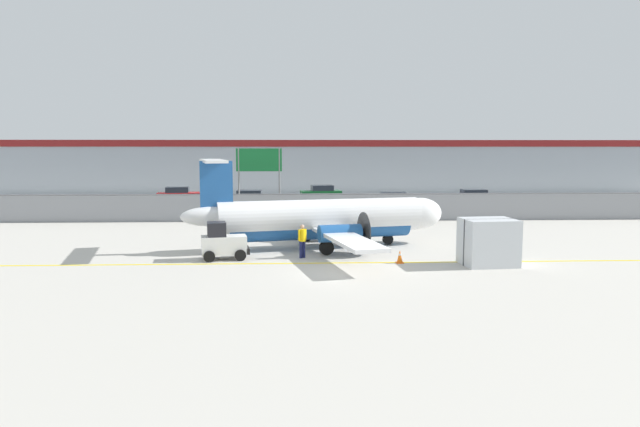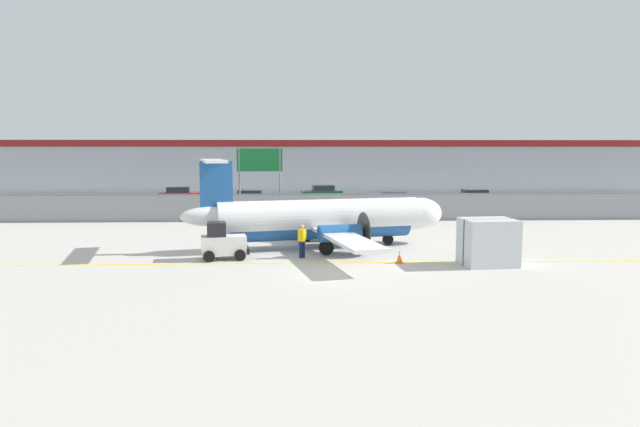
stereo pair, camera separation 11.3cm
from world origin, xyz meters
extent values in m
plane|color=#BCB7AD|center=(0.00, 0.00, 0.00)|extent=(140.00, 140.00, 0.00)
cube|color=yellow|center=(0.00, 2.00, 0.00)|extent=(84.00, 0.20, 0.01)
cube|color=gray|center=(0.00, 18.00, 1.00)|extent=(98.00, 0.04, 2.00)
cylinder|color=slate|center=(0.00, 18.00, 2.05)|extent=(98.00, 0.10, 0.10)
cube|color=#38383A|center=(0.00, 29.50, 0.06)|extent=(98.00, 17.00, 0.12)
cube|color=#A8B2BC|center=(0.00, 48.00, 3.25)|extent=(91.00, 8.00, 6.50)
cube|color=maroon|center=(0.00, 44.00, 6.10)|extent=(91.00, 0.20, 0.80)
cylinder|color=white|center=(-1.14, 6.31, 1.75)|extent=(11.50, 4.38, 1.90)
ellipsoid|color=white|center=(4.69, 7.64, 1.75)|extent=(2.96, 2.34, 1.80)
ellipsoid|color=white|center=(-6.96, 4.98, 1.95)|extent=(3.36, 1.73, 1.05)
cylinder|color=#1E5193|center=(-1.14, 6.31, 1.23)|extent=(10.27, 3.72, 1.48)
cube|color=white|center=(-1.04, 6.33, 1.18)|extent=(5.12, 15.95, 0.18)
cylinder|color=#1E5193|center=(-1.42, 8.91, 1.18)|extent=(2.35, 1.37, 0.90)
cone|color=black|center=(-0.30, 9.17, 1.18)|extent=(0.54, 0.53, 0.44)
cylinder|color=#262626|center=(-0.16, 9.20, 1.18)|extent=(0.51, 2.06, 2.10)
cylinder|color=#1E5193|center=(-0.27, 3.84, 1.18)|extent=(2.35, 1.37, 0.90)
cone|color=black|center=(0.86, 4.10, 1.18)|extent=(0.54, 0.53, 0.44)
cylinder|color=#262626|center=(1.00, 4.13, 1.18)|extent=(0.51, 2.06, 2.10)
cube|color=#1E5193|center=(-6.68, 5.04, 3.30)|extent=(1.70, 0.55, 3.10)
cube|color=white|center=(-6.82, 5.01, 4.85)|extent=(2.14, 4.92, 0.14)
cylinder|color=#59595B|center=(2.77, 7.20, 0.79)|extent=(0.17, 0.17, 0.97)
cylinder|color=black|center=(2.77, 7.20, 0.30)|extent=(0.63, 0.35, 0.60)
cylinder|color=#59595B|center=(-1.92, 8.40, 0.83)|extent=(0.17, 0.17, 0.90)
cylinder|color=black|center=(-1.92, 8.40, 0.38)|extent=(0.79, 0.38, 0.76)
cylinder|color=#59595B|center=(-0.94, 4.09, 0.83)|extent=(0.17, 0.17, 0.90)
cylinder|color=black|center=(-0.94, 4.09, 0.38)|extent=(0.79, 0.38, 0.76)
cube|color=silver|center=(-6.09, 3.15, 0.73)|extent=(2.36, 1.47, 0.90)
cube|color=black|center=(-6.44, 3.09, 1.53)|extent=(1.06, 1.14, 0.70)
cube|color=black|center=(-4.96, 3.36, 0.43)|extent=(0.35, 1.11, 0.30)
cylinder|color=black|center=(-5.46, 3.88, 0.28)|extent=(0.58, 0.28, 0.56)
cylinder|color=black|center=(-5.25, 2.69, 0.28)|extent=(0.58, 0.28, 0.56)
cylinder|color=black|center=(-6.94, 3.61, 0.28)|extent=(0.58, 0.28, 0.56)
cylinder|color=black|center=(-6.72, 2.43, 0.28)|extent=(0.58, 0.28, 0.56)
cylinder|color=#191E4C|center=(-2.27, 3.31, 0.42)|extent=(0.23, 0.23, 0.85)
cylinder|color=#191E4C|center=(-2.12, 3.44, 0.42)|extent=(0.23, 0.23, 0.85)
cylinder|color=yellow|center=(-2.19, 3.37, 1.15)|extent=(0.48, 0.48, 0.60)
cylinder|color=yellow|center=(-2.36, 3.23, 1.18)|extent=(0.14, 0.14, 0.55)
cylinder|color=yellow|center=(-2.03, 3.52, 1.18)|extent=(0.14, 0.14, 0.55)
sphere|color=tan|center=(-2.19, 3.37, 1.59)|extent=(0.22, 0.22, 0.22)
cube|color=silver|center=(6.58, 1.25, 1.10)|extent=(2.57, 2.20, 2.20)
cube|color=#333338|center=(6.58, 1.25, 1.10)|extent=(2.44, 0.30, 2.20)
cube|color=orange|center=(-6.13, 7.02, 0.02)|extent=(0.36, 0.36, 0.04)
cone|color=orange|center=(-6.13, 7.02, 0.34)|extent=(0.28, 0.28, 0.60)
cylinder|color=white|center=(-6.13, 7.02, 0.42)|extent=(0.17, 0.17, 0.08)
cube|color=orange|center=(2.49, 1.86, 0.02)|extent=(0.36, 0.36, 0.04)
cone|color=orange|center=(2.49, 1.86, 0.34)|extent=(0.28, 0.28, 0.60)
cylinder|color=white|center=(2.49, 1.86, 0.42)|extent=(0.17, 0.17, 0.08)
cube|color=orange|center=(1.29, 5.23, 0.02)|extent=(0.36, 0.36, 0.04)
cone|color=orange|center=(1.29, 5.23, 0.34)|extent=(0.28, 0.28, 0.60)
cylinder|color=white|center=(1.29, 5.23, 0.42)|extent=(0.17, 0.17, 0.08)
cube|color=red|center=(-14.14, 32.04, 0.74)|extent=(4.36, 2.15, 0.80)
cube|color=#262D38|center=(-14.29, 32.03, 1.42)|extent=(2.36, 1.79, 0.56)
cylinder|color=black|center=(-12.84, 33.09, 0.42)|extent=(0.62, 0.26, 0.60)
cylinder|color=black|center=(-12.65, 31.30, 0.42)|extent=(0.62, 0.26, 0.60)
cylinder|color=black|center=(-15.63, 32.78, 0.42)|extent=(0.62, 0.26, 0.60)
cylinder|color=black|center=(-15.43, 31.00, 0.42)|extent=(0.62, 0.26, 0.60)
cube|color=silver|center=(-6.92, 27.24, 0.74)|extent=(4.25, 1.82, 0.80)
cube|color=#262D38|center=(-6.77, 27.23, 1.42)|extent=(2.24, 1.62, 0.56)
cylinder|color=black|center=(-8.34, 26.38, 0.42)|extent=(0.61, 0.22, 0.60)
cylinder|color=black|center=(-8.29, 28.18, 0.42)|extent=(0.61, 0.22, 0.60)
cylinder|color=black|center=(-5.54, 26.30, 0.42)|extent=(0.61, 0.22, 0.60)
cylinder|color=black|center=(-5.49, 28.10, 0.42)|extent=(0.61, 0.22, 0.60)
cube|color=#19662D|center=(0.06, 33.97, 0.74)|extent=(4.38, 2.21, 0.80)
cube|color=#262D38|center=(0.21, 33.99, 1.42)|extent=(2.38, 1.82, 0.56)
cylinder|color=black|center=(-1.21, 32.91, 0.42)|extent=(0.62, 0.27, 0.60)
cylinder|color=black|center=(-1.44, 34.69, 0.42)|extent=(0.62, 0.27, 0.60)
cylinder|color=black|center=(1.57, 33.26, 0.42)|extent=(0.62, 0.27, 0.60)
cylinder|color=black|center=(1.34, 35.04, 0.42)|extent=(0.62, 0.27, 0.60)
cube|color=slate|center=(5.86, 24.58, 0.74)|extent=(4.33, 2.06, 0.80)
cube|color=#262D38|center=(6.01, 24.57, 1.42)|extent=(2.33, 1.75, 0.56)
cylinder|color=black|center=(4.39, 23.81, 0.42)|extent=(0.62, 0.25, 0.60)
cylinder|color=black|center=(4.55, 25.60, 0.42)|extent=(0.62, 0.25, 0.60)
cylinder|color=black|center=(7.18, 23.56, 0.42)|extent=(0.62, 0.25, 0.60)
cylinder|color=black|center=(7.34, 25.35, 0.42)|extent=(0.62, 0.25, 0.60)
cube|color=navy|center=(13.89, 27.26, 0.74)|extent=(4.25, 1.81, 0.80)
cube|color=#262D38|center=(14.04, 27.25, 1.42)|extent=(2.24, 1.62, 0.56)
cylinder|color=black|center=(12.47, 26.40, 0.42)|extent=(0.61, 0.22, 0.60)
cylinder|color=black|center=(12.51, 28.20, 0.42)|extent=(0.61, 0.22, 0.60)
cylinder|color=black|center=(15.26, 26.32, 0.42)|extent=(0.61, 0.22, 0.60)
cylinder|color=black|center=(15.31, 28.12, 0.42)|extent=(0.61, 0.22, 0.60)
cylinder|color=slate|center=(-7.00, 20.17, 2.75)|extent=(0.14, 0.14, 5.50)
cylinder|color=slate|center=(-3.80, 20.17, 2.75)|extent=(0.14, 0.14, 5.50)
cube|color=#14662D|center=(-5.40, 20.17, 4.60)|extent=(3.60, 0.10, 1.80)
camera|label=1|loc=(-2.50, -24.98, 5.51)|focal=32.00mm
camera|label=2|loc=(-2.38, -24.98, 5.51)|focal=32.00mm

